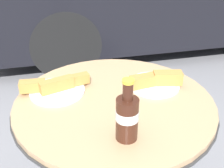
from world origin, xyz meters
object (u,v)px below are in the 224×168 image
Objects in this scene: bistro_table at (114,129)px; lunch_plate_near at (155,82)px; lunch_plate_far at (56,87)px; cola_bottle_left at (127,116)px.

lunch_plate_near is at bearing 17.79° from bistro_table.
bistro_table is 0.30m from lunch_plate_far.
bistro_table is 2.77× the size of lunch_plate_far.
bistro_table is at bearing -27.61° from lunch_plate_far.
cola_bottle_left is (-0.02, -0.23, 0.23)m from bistro_table.
lunch_plate_far is (-0.20, 0.35, -0.06)m from cola_bottle_left.
lunch_plate_far is (-0.22, 0.11, 0.17)m from bistro_table.
bistro_table is 3.75× the size of cola_bottle_left.
lunch_plate_near is 0.42m from lunch_plate_far.
cola_bottle_left is at bearing -59.65° from lunch_plate_far.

